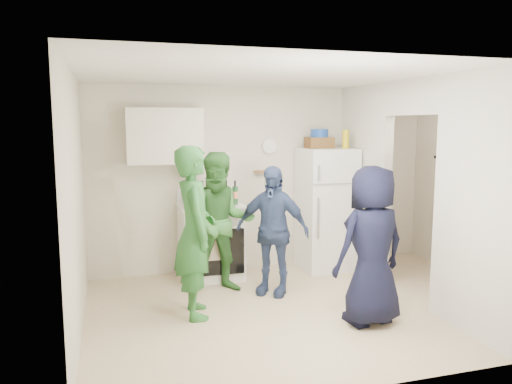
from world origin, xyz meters
TOP-DOWN VIEW (x-y plane):
  - floor at (0.00, 0.00)m, footprint 4.80×4.80m
  - wall_back at (0.00, 1.70)m, footprint 4.80×0.00m
  - wall_front at (0.00, -1.70)m, footprint 4.80×0.00m
  - wall_left at (-2.40, 0.00)m, footprint 0.00×3.40m
  - wall_right at (2.40, 0.00)m, footprint 0.00×3.40m
  - ceiling at (0.00, 0.00)m, footprint 4.80×4.80m
  - partition_pier_back at (1.20, 1.10)m, footprint 0.12×1.20m
  - partition_pier_front at (1.20, -1.10)m, footprint 0.12×1.20m
  - partition_header at (1.20, 0.00)m, footprint 0.12×1.00m
  - stove at (-0.85, 1.37)m, footprint 0.82×0.68m
  - upper_cabinet at (-1.40, 1.52)m, footprint 0.95×0.34m
  - fridge at (0.77, 1.34)m, footprint 0.69×0.67m
  - wicker_basket at (0.67, 1.39)m, footprint 0.35×0.25m
  - blue_bowl at (0.67, 1.39)m, footprint 0.24×0.24m
  - yellow_cup_stack_top at (0.99, 1.24)m, footprint 0.09×0.09m
  - wall_clock at (0.05, 1.68)m, footprint 0.22×0.02m
  - spice_shelf at (0.00, 1.65)m, footprint 0.35×0.08m
  - nook_window at (2.38, 0.20)m, footprint 0.03×0.70m
  - nook_window_frame at (2.36, 0.20)m, footprint 0.04×0.76m
  - nook_valance at (2.34, 0.20)m, footprint 0.04×0.82m
  - yellow_cup_stack_stove at (-0.97, 1.15)m, footprint 0.09×0.09m
  - red_cup at (-0.63, 1.17)m, footprint 0.09×0.09m
  - person_green_left at (-1.26, 0.15)m, footprint 0.45×0.67m
  - person_green_center at (-0.84, 0.81)m, footprint 0.88×0.73m
  - person_denim at (-0.28, 0.56)m, footprint 0.93×0.85m
  - person_navy at (0.39, -0.56)m, footprint 0.86×0.63m
  - person_nook at (2.10, 0.28)m, footprint 1.15×1.36m
  - bottle_a at (-1.12, 1.50)m, footprint 0.07×0.07m
  - bottle_b at (-1.05, 1.27)m, footprint 0.08×0.08m
  - bottle_c at (-0.92, 1.53)m, footprint 0.07×0.07m
  - bottle_d at (-0.83, 1.30)m, footprint 0.08×0.08m
  - bottle_e at (-0.74, 1.56)m, footprint 0.07×0.07m
  - bottle_f at (-0.68, 1.39)m, footprint 0.07×0.07m
  - bottle_g at (-0.61, 1.50)m, footprint 0.08×0.08m
  - bottle_h at (-1.16, 1.24)m, footprint 0.07×0.07m
  - bottle_i at (-0.79, 1.49)m, footprint 0.08×0.08m
  - bottle_j at (-0.55, 1.27)m, footprint 0.07×0.07m
  - bottle_k at (-1.07, 1.40)m, footprint 0.06×0.06m

SIDE VIEW (x-z plane):
  - floor at x=0.00m, z-range 0.00..0.00m
  - stove at x=-0.85m, z-range 0.00..0.97m
  - person_denim at x=-0.28m, z-range 0.00..1.53m
  - person_navy at x=0.39m, z-range 0.00..1.60m
  - fridge at x=0.77m, z-range 0.00..1.67m
  - person_green_center at x=-0.84m, z-range 0.00..1.68m
  - person_green_left at x=-1.26m, z-range 0.00..1.79m
  - person_nook at x=2.10m, z-range 0.00..1.83m
  - red_cup at x=-0.63m, z-range 0.97..1.09m
  - yellow_cup_stack_stove at x=-0.97m, z-range 0.97..1.22m
  - bottle_e at x=-0.74m, z-range 0.97..1.23m
  - bottle_b at x=-1.05m, z-range 0.97..1.23m
  - bottle_i at x=-0.79m, z-range 0.97..1.23m
  - bottle_h at x=-1.16m, z-range 0.97..1.25m
  - bottle_g at x=-0.61m, z-range 0.97..1.26m
  - bottle_c at x=-0.92m, z-range 0.97..1.27m
  - bottle_a at x=-1.12m, z-range 0.97..1.27m
  - bottle_j at x=-0.55m, z-range 0.97..1.28m
  - bottle_d at x=-0.83m, z-range 0.97..1.29m
  - bottle_f at x=-0.68m, z-range 0.97..1.29m
  - bottle_k at x=-1.07m, z-range 0.97..1.30m
  - wall_back at x=0.00m, z-range -1.15..3.65m
  - wall_front at x=0.00m, z-range -1.15..3.65m
  - wall_left at x=-2.40m, z-range -0.45..2.95m
  - wall_right at x=2.40m, z-range -0.45..2.95m
  - partition_pier_back at x=1.20m, z-range 0.00..2.50m
  - partition_pier_front at x=1.20m, z-range 0.00..2.50m
  - spice_shelf at x=0.00m, z-range 1.34..1.36m
  - nook_window at x=2.38m, z-range 1.25..2.05m
  - nook_window_frame at x=2.36m, z-range 1.22..2.08m
  - wall_clock at x=0.05m, z-range 1.59..1.81m
  - wicker_basket at x=0.67m, z-range 1.67..1.82m
  - yellow_cup_stack_top at x=0.99m, z-range 1.67..1.92m
  - upper_cabinet at x=-1.40m, z-range 1.50..2.20m
  - blue_bowl at x=0.67m, z-range 1.82..1.93m
  - nook_valance at x=2.34m, z-range 1.91..2.09m
  - partition_header at x=1.20m, z-range 2.10..2.50m
  - ceiling at x=0.00m, z-range 2.50..2.50m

